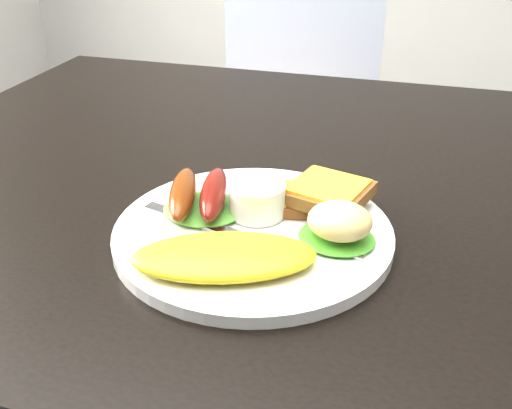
{
  "coord_description": "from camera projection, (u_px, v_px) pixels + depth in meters",
  "views": [
    {
      "loc": [
        0.06,
        -0.62,
        1.06
      ],
      "look_at": [
        -0.08,
        -0.14,
        0.78
      ],
      "focal_mm": 42.0,
      "sensor_mm": 36.0,
      "label": 1
    }
  ],
  "objects": [
    {
      "name": "potato_salad",
      "position": [
        340.0,
        221.0,
        0.54
      ],
      "size": [
        0.06,
        0.06,
        0.03
      ],
      "primitive_type": "ellipsoid",
      "rotation": [
        0.0,
        0.0,
        -0.02
      ],
      "color": "beige",
      "rests_on": "lettuce_right"
    },
    {
      "name": "dining_table",
      "position": [
        356.0,
        196.0,
        0.7
      ],
      "size": [
        1.2,
        0.8,
        0.04
      ],
      "primitive_type": "cube",
      "color": "black",
      "rests_on": "ground"
    },
    {
      "name": "ramekin",
      "position": [
        257.0,
        199.0,
        0.59
      ],
      "size": [
        0.06,
        0.06,
        0.03
      ],
      "primitive_type": "cylinder",
      "rotation": [
        0.0,
        0.0,
        -0.07
      ],
      "color": "white",
      "rests_on": "plate"
    },
    {
      "name": "lettuce_left",
      "position": [
        204.0,
        209.0,
        0.6
      ],
      "size": [
        0.08,
        0.08,
        0.01
      ],
      "primitive_type": "ellipsoid",
      "rotation": [
        0.0,
        0.0,
        0.03
      ],
      "color": "#4F8934",
      "rests_on": "plate"
    },
    {
      "name": "fork",
      "position": [
        215.0,
        228.0,
        0.57
      ],
      "size": [
        0.16,
        0.06,
        0.0
      ],
      "primitive_type": "cube",
      "rotation": [
        0.0,
        0.0,
        -0.28
      ],
      "color": "#ADAFB7",
      "rests_on": "plate"
    },
    {
      "name": "dining_chair",
      "position": [
        284.0,
        148.0,
        1.53
      ],
      "size": [
        0.47,
        0.47,
        0.05
      ],
      "primitive_type": "cube",
      "rotation": [
        0.0,
        0.0,
        0.17
      ],
      "color": "tan",
      "rests_on": "ground"
    },
    {
      "name": "person",
      "position": [
        370.0,
        78.0,
        1.28
      ],
      "size": [
        0.58,
        0.5,
        1.35
      ],
      "primitive_type": "imported",
      "rotation": [
        0.0,
        0.0,
        2.71
      ],
      "color": "navy",
      "rests_on": "ground"
    },
    {
      "name": "toast_a",
      "position": [
        288.0,
        199.0,
        0.61
      ],
      "size": [
        0.08,
        0.08,
        0.01
      ],
      "primitive_type": "cube",
      "rotation": [
        0.0,
        0.0,
        0.24
      ],
      "color": "#97612A",
      "rests_on": "plate"
    },
    {
      "name": "sausage_b",
      "position": [
        214.0,
        193.0,
        0.59
      ],
      "size": [
        0.05,
        0.11,
        0.03
      ],
      "primitive_type": "ellipsoid",
      "rotation": [
        0.0,
        0.0,
        0.24
      ],
      "color": "#5D110F",
      "rests_on": "lettuce_left"
    },
    {
      "name": "omelette",
      "position": [
        224.0,
        256.0,
        0.51
      ],
      "size": [
        0.18,
        0.12,
        0.02
      ],
      "primitive_type": "ellipsoid",
      "rotation": [
        0.0,
        0.0,
        0.33
      ],
      "color": "yellow",
      "rests_on": "plate"
    },
    {
      "name": "sausage_a",
      "position": [
        183.0,
        193.0,
        0.59
      ],
      "size": [
        0.05,
        0.11,
        0.03
      ],
      "primitive_type": "ellipsoid",
      "rotation": [
        0.0,
        0.0,
        0.29
      ],
      "color": "#6F3808",
      "rests_on": "lettuce_left"
    },
    {
      "name": "toast_b",
      "position": [
        328.0,
        193.0,
        0.59
      ],
      "size": [
        0.09,
        0.09,
        0.01
      ],
      "primitive_type": "cube",
      "rotation": [
        0.0,
        0.0,
        -0.27
      ],
      "color": "brown",
      "rests_on": "toast_a"
    },
    {
      "name": "plate",
      "position": [
        253.0,
        233.0,
        0.57
      ],
      "size": [
        0.27,
        0.27,
        0.01
      ],
      "primitive_type": "cylinder",
      "color": "white",
      "rests_on": "dining_table"
    },
    {
      "name": "lettuce_right",
      "position": [
        337.0,
        238.0,
        0.55
      ],
      "size": [
        0.08,
        0.08,
        0.01
      ],
      "primitive_type": "ellipsoid",
      "rotation": [
        0.0,
        0.0,
        -0.17
      ],
      "color": "#448D26",
      "rests_on": "plate"
    }
  ]
}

